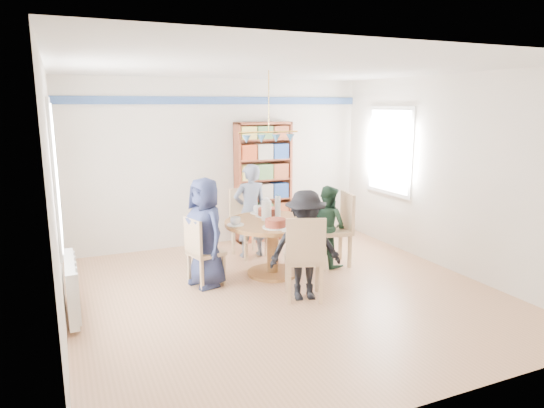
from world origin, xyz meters
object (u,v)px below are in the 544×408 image
dining_table (273,235)px  person_near (305,245)px  chair_right (339,225)px  person_right (328,226)px  person_far (250,211)px  chair_near (305,255)px  chair_left (201,249)px  bookshelf (263,183)px  radiator (72,287)px  chair_far (247,219)px  person_left (205,232)px

dining_table → person_near: bearing=-89.4°
chair_right → person_right: (-0.17, 0.03, 0.00)m
chair_right → person_far: person_far is taller
chair_near → person_far: person_far is taller
chair_left → chair_right: size_ratio=0.86×
bookshelf → person_near: bearing=-101.9°
chair_left → chair_near: 1.37m
dining_table → person_right: person_right is taller
radiator → person_right: size_ratio=0.86×
radiator → person_far: 2.89m
chair_right → person_near: bearing=-137.9°
person_far → person_near: bearing=90.5°
person_right → chair_far: bearing=28.5°
radiator → chair_left: 1.59m
radiator → person_near: size_ratio=0.76×
chair_right → person_far: bearing=140.3°
chair_right → bookshelf: 1.76m
chair_left → chair_right: 2.07m
dining_table → radiator: bearing=-171.5°
chair_far → bookshelf: bookshelf is taller
radiator → person_left: 1.68m
radiator → person_near: (2.56, -0.54, 0.31)m
person_left → person_far: person_far is taller
radiator → person_left: bearing=12.6°
person_far → person_near: 1.81m
dining_table → person_far: 0.89m
chair_near → bookshelf: bookshelf is taller
dining_table → person_right: bearing=3.2°
chair_left → bookshelf: (1.57, 1.68, 0.49)m
chair_right → chair_left: bearing=-178.7°
radiator → chair_near: size_ratio=0.97×
person_near → bookshelf: bookshelf is taller
chair_right → chair_near: (-1.08, -1.00, -0.01)m
chair_left → person_left: 0.22m
chair_far → person_right: size_ratio=0.88×
person_far → bookshelf: (0.54, 0.78, 0.27)m
chair_near → person_right: 1.38m
bookshelf → chair_far: bearing=-130.1°
radiator → chair_far: (2.55, 1.38, 0.22)m
dining_table → chair_near: (-0.03, -0.98, 0.01)m
radiator → chair_right: (3.61, 0.40, 0.23)m
chair_right → person_left: person_left is taller
chair_left → person_far: bearing=41.4°
radiator → chair_left: (1.54, 0.36, 0.15)m
dining_table → chair_far: (0.00, 1.00, 0.01)m
chair_far → person_left: person_left is taller
chair_near → radiator: bearing=166.7°
chair_near → person_near: (0.04, 0.05, 0.09)m
person_far → radiator: bearing=26.9°
chair_far → chair_right: bearing=-42.9°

